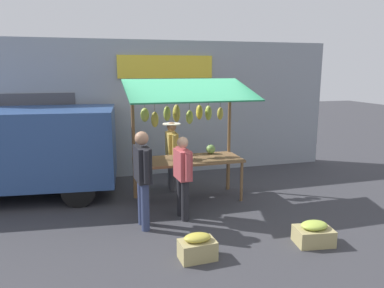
# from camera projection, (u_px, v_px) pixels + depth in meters

# --- Properties ---
(ground_plane) EXTENTS (40.00, 40.00, 0.00)m
(ground_plane) POSITION_uv_depth(u_px,v_px,m) (188.00, 199.00, 7.78)
(ground_plane) COLOR #38383D
(street_backdrop) EXTENTS (9.00, 0.30, 3.40)m
(street_backdrop) POSITION_uv_depth(u_px,v_px,m) (163.00, 108.00, 9.49)
(street_backdrop) COLOR #8C939E
(street_backdrop) RESTS_ON ground
(market_stall) EXTENTS (2.50, 1.46, 2.50)m
(market_stall) POSITION_uv_depth(u_px,v_px,m) (187.00, 126.00, 7.53)
(market_stall) COLOR brown
(market_stall) RESTS_ON ground
(vendor_with_sunhat) EXTENTS (0.40, 0.67, 1.55)m
(vendor_with_sunhat) POSITION_uv_depth(u_px,v_px,m) (172.00, 151.00, 8.26)
(vendor_with_sunhat) COLOR #4C4C51
(vendor_with_sunhat) RESTS_ON ground
(shopper_with_shopping_bag) EXTENTS (0.25, 0.71, 1.69)m
(shopper_with_shopping_bag) POSITION_uv_depth(u_px,v_px,m) (143.00, 173.00, 6.22)
(shopper_with_shopping_bag) COLOR navy
(shopper_with_shopping_bag) RESTS_ON ground
(shopper_in_grey_tee) EXTENTS (0.25, 0.66, 1.52)m
(shopper_in_grey_tee) POSITION_uv_depth(u_px,v_px,m) (183.00, 173.00, 6.63)
(shopper_in_grey_tee) COLOR #232328
(shopper_in_grey_tee) RESTS_ON ground
(produce_crate_near) EXTENTS (0.54, 0.36, 0.39)m
(produce_crate_near) POSITION_uv_depth(u_px,v_px,m) (197.00, 247.00, 5.30)
(produce_crate_near) COLOR tan
(produce_crate_near) RESTS_ON ground
(produce_crate_side) EXTENTS (0.62, 0.49, 0.37)m
(produce_crate_side) POSITION_uv_depth(u_px,v_px,m) (314.00, 234.00, 5.76)
(produce_crate_side) COLOR tan
(produce_crate_side) RESTS_ON ground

